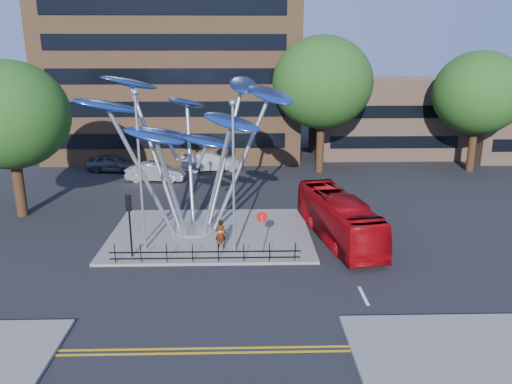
{
  "coord_description": "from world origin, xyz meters",
  "views": [
    {
      "loc": [
        1.03,
        -22.52,
        10.91
      ],
      "look_at": [
        1.71,
        4.0,
        3.28
      ],
      "focal_mm": 35.0,
      "sensor_mm": 36.0,
      "label": 1
    }
  ],
  "objects_px": {
    "tree_right": "(322,83)",
    "tree_far": "(479,93)",
    "tree_left": "(9,115)",
    "street_lamp_right": "(233,164)",
    "parked_car_right": "(212,161)",
    "parked_car_mid": "(156,172)",
    "parked_car_left": "(113,163)",
    "street_lamp_left": "(139,158)",
    "leaf_sculpture": "(190,121)",
    "pedestrian": "(220,234)",
    "red_bus": "(338,217)",
    "traffic_light_island": "(129,213)",
    "no_entry_sign_island": "(262,226)"
  },
  "relations": [
    {
      "from": "street_lamp_left",
      "to": "no_entry_sign_island",
      "type": "relative_size",
      "value": 3.59
    },
    {
      "from": "parked_car_right",
      "to": "tree_right",
      "type": "bearing_deg",
      "value": -104.37
    },
    {
      "from": "street_lamp_left",
      "to": "parked_car_left",
      "type": "distance_m",
      "value": 20.58
    },
    {
      "from": "tree_left",
      "to": "street_lamp_right",
      "type": "bearing_deg",
      "value": -25.77
    },
    {
      "from": "street_lamp_left",
      "to": "parked_car_left",
      "type": "height_order",
      "value": "street_lamp_left"
    },
    {
      "from": "tree_far",
      "to": "tree_right",
      "type": "bearing_deg",
      "value": -180.0
    },
    {
      "from": "tree_right",
      "to": "tree_far",
      "type": "xyz_separation_m",
      "value": [
        14.0,
        0.0,
        -0.93
      ]
    },
    {
      "from": "tree_far",
      "to": "no_entry_sign_island",
      "type": "xyz_separation_m",
      "value": [
        -20.0,
        -19.48,
        -5.29
      ]
    },
    {
      "from": "pedestrian",
      "to": "parked_car_right",
      "type": "xyz_separation_m",
      "value": [
        -1.67,
        19.48,
        -0.17
      ]
    },
    {
      "from": "street_lamp_right",
      "to": "parked_car_right",
      "type": "distance_m",
      "value": 20.6
    },
    {
      "from": "street_lamp_right",
      "to": "pedestrian",
      "type": "distance_m",
      "value": 4.21
    },
    {
      "from": "street_lamp_right",
      "to": "tree_left",
      "type": "bearing_deg",
      "value": 154.23
    },
    {
      "from": "no_entry_sign_island",
      "to": "parked_car_right",
      "type": "bearing_deg",
      "value": 100.93
    },
    {
      "from": "tree_right",
      "to": "no_entry_sign_island",
      "type": "relative_size",
      "value": 4.94
    },
    {
      "from": "tree_far",
      "to": "street_lamp_left",
      "type": "relative_size",
      "value": 1.23
    },
    {
      "from": "tree_left",
      "to": "pedestrian",
      "type": "distance_m",
      "value": 16.24
    },
    {
      "from": "street_lamp_left",
      "to": "street_lamp_right",
      "type": "xyz_separation_m",
      "value": [
        5.0,
        -0.5,
        -0.26
      ]
    },
    {
      "from": "tree_right",
      "to": "parked_car_mid",
      "type": "xyz_separation_m",
      "value": [
        -14.45,
        -3.03,
        -7.22
      ]
    },
    {
      "from": "no_entry_sign_island",
      "to": "parked_car_right",
      "type": "relative_size",
      "value": 0.43
    },
    {
      "from": "no_entry_sign_island",
      "to": "tree_far",
      "type": "bearing_deg",
      "value": 44.25
    },
    {
      "from": "tree_far",
      "to": "parked_car_right",
      "type": "distance_m",
      "value": 24.78
    },
    {
      "from": "red_bus",
      "to": "parked_car_mid",
      "type": "height_order",
      "value": "red_bus"
    },
    {
      "from": "tree_right",
      "to": "tree_far",
      "type": "bearing_deg",
      "value": 0.0
    },
    {
      "from": "tree_left",
      "to": "leaf_sculpture",
      "type": "relative_size",
      "value": 0.81
    },
    {
      "from": "tree_far",
      "to": "parked_car_right",
      "type": "xyz_separation_m",
      "value": [
        -23.95,
        1.0,
        -6.28
      ]
    },
    {
      "from": "street_lamp_left",
      "to": "tree_right",
      "type": "bearing_deg",
      "value": 55.95
    },
    {
      "from": "no_entry_sign_island",
      "to": "parked_car_mid",
      "type": "height_order",
      "value": "no_entry_sign_island"
    },
    {
      "from": "tree_right",
      "to": "leaf_sculpture",
      "type": "distance_m",
      "value": 18.37
    },
    {
      "from": "tree_far",
      "to": "traffic_light_island",
      "type": "relative_size",
      "value": 3.16
    },
    {
      "from": "street_lamp_left",
      "to": "street_lamp_right",
      "type": "distance_m",
      "value": 5.03
    },
    {
      "from": "tree_far",
      "to": "no_entry_sign_island",
      "type": "bearing_deg",
      "value": -135.75
    },
    {
      "from": "street_lamp_right",
      "to": "no_entry_sign_island",
      "type": "relative_size",
      "value": 3.39
    },
    {
      "from": "tree_left",
      "to": "parked_car_left",
      "type": "relative_size",
      "value": 2.19
    },
    {
      "from": "parked_car_mid",
      "to": "tree_far",
      "type": "bearing_deg",
      "value": -78.99
    },
    {
      "from": "parked_car_mid",
      "to": "tree_left",
      "type": "bearing_deg",
      "value": 144.88
    },
    {
      "from": "street_lamp_right",
      "to": "parked_car_left",
      "type": "xyz_separation_m",
      "value": [
        -11.45,
        19.51,
        -4.29
      ]
    },
    {
      "from": "tree_left",
      "to": "tree_far",
      "type": "bearing_deg",
      "value": 18.43
    },
    {
      "from": "traffic_light_island",
      "to": "no_entry_sign_island",
      "type": "distance_m",
      "value": 7.05
    },
    {
      "from": "red_bus",
      "to": "pedestrian",
      "type": "xyz_separation_m",
      "value": [
        -6.88,
        -1.64,
        -0.35
      ]
    },
    {
      "from": "tree_left",
      "to": "tree_far",
      "type": "xyz_separation_m",
      "value": [
        36.0,
        12.0,
        0.31
      ]
    },
    {
      "from": "no_entry_sign_island",
      "to": "street_lamp_left",
      "type": "bearing_deg",
      "value": 171.39
    },
    {
      "from": "street_lamp_right",
      "to": "parked_car_mid",
      "type": "bearing_deg",
      "value": 113.53
    },
    {
      "from": "no_entry_sign_island",
      "to": "red_bus",
      "type": "distance_m",
      "value": 5.33
    },
    {
      "from": "tree_left",
      "to": "street_lamp_right",
      "type": "height_order",
      "value": "tree_left"
    },
    {
      "from": "leaf_sculpture",
      "to": "parked_car_left",
      "type": "distance_m",
      "value": 19.14
    },
    {
      "from": "red_bus",
      "to": "tree_right",
      "type": "bearing_deg",
      "value": 75.41
    },
    {
      "from": "leaf_sculpture",
      "to": "red_bus",
      "type": "xyz_separation_m",
      "value": [
        8.67,
        -1.51,
        -5.53
      ]
    },
    {
      "from": "pedestrian",
      "to": "street_lamp_left",
      "type": "bearing_deg",
      "value": 2.2
    },
    {
      "from": "traffic_light_island",
      "to": "pedestrian",
      "type": "xyz_separation_m",
      "value": [
        4.72,
        1.02,
        -1.62
      ]
    },
    {
      "from": "parked_car_mid",
      "to": "parked_car_left",
      "type": "bearing_deg",
      "value": 56.78
    }
  ]
}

